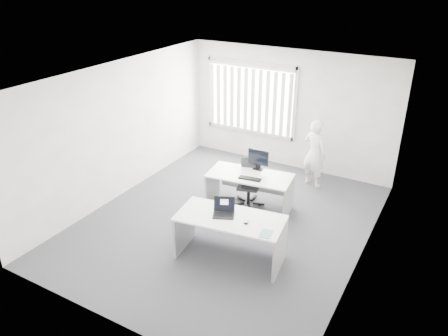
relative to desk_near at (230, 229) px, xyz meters
The scene contains 18 objects.
ground 1.25m from the desk_near, 122.64° to the left, with size 6.00×6.00×0.00m, color #515159.
wall_back 4.06m from the desk_near, 98.63° to the left, with size 5.00×0.02×2.80m, color white.
wall_front 2.31m from the desk_near, 106.11° to the right, with size 5.00×0.02×2.80m, color white.
wall_left 3.34m from the desk_near, 163.25° to the left, with size 0.02×6.00×2.80m, color white.
wall_right 2.28m from the desk_near, 26.10° to the left, with size 0.02×6.00×2.80m, color white.
ceiling 2.49m from the desk_near, 122.64° to the left, with size 5.00×6.00×0.02m, color white.
window 4.32m from the desk_near, 112.31° to the left, with size 2.32×0.06×1.76m, color #BBBBB7.
blinds 4.26m from the desk_near, 112.62° to the left, with size 2.20×0.10×1.50m, color white, non-canonical shape.
desk_near is the anchor object (origin of this frame).
desk_far 1.69m from the desk_near, 105.71° to the left, with size 1.72×0.97×0.75m.
office_chair 1.90m from the desk_near, 107.05° to the left, with size 0.67×0.67×0.96m.
person 3.24m from the desk_near, 84.51° to the left, with size 0.56×0.37×1.53m, color white.
laptop 0.37m from the desk_near, behind, with size 0.34×0.31×0.27m, color black, non-canonical shape.
paper_sheet 0.43m from the desk_near, ahead, with size 0.29×0.21×0.00m, color white.
mouse 0.39m from the desk_near, ahead, with size 0.05×0.09×0.04m, color #AAAAAC, non-canonical shape.
booklet 0.75m from the desk_near, 12.55° to the right, with size 0.17×0.23×0.01m, color white.
keyboard 1.52m from the desk_near, 104.43° to the left, with size 0.44×0.15×0.02m, color black.
monitor 2.01m from the desk_near, 102.50° to the left, with size 0.43×0.13×0.43m, color black, non-canonical shape.
Camera 1 is at (3.47, -6.20, 4.52)m, focal length 35.00 mm.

